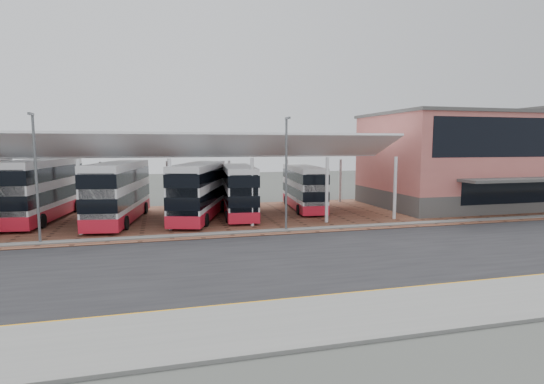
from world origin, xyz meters
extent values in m
plane|color=#3D403C|center=(0.00, 0.00, 0.00)|extent=(140.00, 140.00, 0.00)
cube|color=black|center=(0.00, -1.00, 0.01)|extent=(120.00, 14.00, 0.02)
cube|color=brown|center=(2.00, 13.00, 0.03)|extent=(72.00, 16.00, 0.06)
cube|color=slate|center=(0.00, -9.00, 0.07)|extent=(120.00, 4.00, 0.14)
cube|color=slate|center=(0.00, 6.20, 0.07)|extent=(120.00, 0.80, 0.14)
cube|color=orange|center=(0.00, -7.00, 0.03)|extent=(120.00, 0.12, 0.01)
cube|color=orange|center=(0.00, -6.70, 0.03)|extent=(120.00, 0.12, 0.01)
cylinder|color=white|center=(-18.00, 19.50, 2.30)|extent=(0.26, 0.26, 4.60)
cylinder|color=white|center=(-12.00, 8.50, 2.60)|extent=(0.26, 0.26, 5.20)
cylinder|color=white|center=(-12.00, 19.50, 2.30)|extent=(0.26, 0.26, 4.60)
cylinder|color=white|center=(-6.00, 8.50, 2.60)|extent=(0.26, 0.26, 5.20)
cylinder|color=white|center=(-6.00, 19.50, 2.30)|extent=(0.26, 0.26, 4.60)
cylinder|color=white|center=(0.00, 8.50, 2.60)|extent=(0.26, 0.26, 5.20)
cylinder|color=white|center=(0.00, 19.50, 2.30)|extent=(0.26, 0.26, 4.60)
cylinder|color=white|center=(6.00, 8.50, 2.60)|extent=(0.26, 0.26, 5.20)
cylinder|color=white|center=(6.00, 19.50, 2.30)|extent=(0.26, 0.26, 4.60)
cylinder|color=white|center=(12.00, 8.50, 2.60)|extent=(0.26, 0.26, 5.20)
cylinder|color=white|center=(12.00, 19.50, 2.30)|extent=(0.26, 0.26, 4.60)
cube|color=white|center=(-6.00, 10.70, 6.10)|extent=(37.00, 4.95, 1.95)
cube|color=white|center=(-6.00, 16.30, 5.90)|extent=(37.00, 7.12, 1.43)
cube|color=#514F4D|center=(23.00, 14.00, 0.90)|extent=(18.00, 12.00, 1.80)
cube|color=#D26F67|center=(23.00, 14.00, 5.40)|extent=(18.00, 12.00, 7.20)
cube|color=black|center=(23.00, 8.10, 6.80)|extent=(16.00, 0.25, 3.40)
cube|color=black|center=(23.00, 8.10, 2.10)|extent=(10.00, 0.25, 2.20)
cube|color=#514F4D|center=(23.00, 7.00, 3.20)|extent=(11.00, 2.40, 0.25)
cube|color=#514F4D|center=(23.00, 14.00, 9.10)|extent=(18.40, 12.40, 0.30)
cylinder|color=slate|center=(-14.00, 6.30, 4.00)|extent=(0.16, 0.16, 8.00)
cube|color=slate|center=(-14.00, 6.00, 8.00)|extent=(0.15, 0.90, 0.15)
cylinder|color=slate|center=(2.00, 6.30, 4.00)|extent=(0.16, 0.16, 8.00)
cube|color=slate|center=(2.00, 6.00, 8.00)|extent=(0.15, 0.90, 0.15)
cylinder|color=black|center=(-19.37, 16.52, 0.60)|extent=(0.52, 1.11, 1.08)
cube|color=white|center=(-15.99, 15.47, 2.66)|extent=(4.24, 12.15, 4.65)
cube|color=red|center=(-15.99, 15.47, 0.76)|extent=(4.29, 12.20, 0.97)
cube|color=black|center=(-15.99, 15.47, 2.17)|extent=(4.29, 12.20, 1.03)
cube|color=black|center=(-15.99, 15.47, 3.90)|extent=(4.29, 12.20, 1.03)
cube|color=black|center=(-16.77, 9.63, 2.55)|extent=(2.43, 0.43, 3.89)
cylinder|color=black|center=(-17.83, 11.88, 0.60)|extent=(0.44, 1.11, 1.08)
cylinder|color=black|center=(-15.15, 11.52, 0.60)|extent=(0.44, 1.11, 1.08)
cylinder|color=black|center=(-16.84, 19.43, 0.60)|extent=(0.44, 1.11, 1.08)
cylinder|color=black|center=(-14.16, 19.07, 0.60)|extent=(0.44, 1.11, 1.08)
cube|color=white|center=(-9.87, 13.08, 2.54)|extent=(4.32, 11.65, 4.45)
cube|color=red|center=(-9.87, 13.08, 0.73)|extent=(4.36, 11.69, 0.93)
cube|color=black|center=(-9.87, 13.08, 2.08)|extent=(4.36, 11.69, 0.98)
cube|color=black|center=(-9.87, 13.08, 3.73)|extent=(4.36, 11.69, 0.98)
cube|color=black|center=(-10.74, 7.50, 2.44)|extent=(2.32, 0.46, 3.73)
cylinder|color=black|center=(-11.71, 9.68, 0.58)|extent=(0.45, 1.07, 1.03)
cylinder|color=black|center=(-9.16, 9.28, 0.58)|extent=(0.45, 1.07, 1.03)
cylinder|color=black|center=(-10.59, 16.88, 0.58)|extent=(0.45, 1.07, 1.03)
cylinder|color=black|center=(-8.03, 16.48, 0.58)|extent=(0.45, 1.07, 1.03)
cube|color=white|center=(-3.57, 12.82, 2.48)|extent=(5.73, 11.31, 4.33)
cube|color=red|center=(-3.57, 12.82, 0.71)|extent=(5.78, 11.36, 0.91)
cube|color=black|center=(-3.57, 12.82, 2.02)|extent=(5.78, 11.36, 0.96)
cube|color=black|center=(-3.57, 12.82, 3.63)|extent=(5.78, 11.36, 0.96)
cube|color=black|center=(-5.22, 7.59, 2.37)|extent=(2.19, 0.78, 3.62)
cylinder|color=black|center=(-5.83, 9.82, 0.56)|extent=(0.57, 1.04, 1.01)
cylinder|color=black|center=(-3.43, 9.06, 0.56)|extent=(0.57, 1.04, 1.01)
cylinder|color=black|center=(-3.70, 16.58, 0.56)|extent=(0.57, 1.04, 1.01)
cylinder|color=black|center=(-1.30, 15.82, 0.56)|extent=(0.57, 1.04, 1.01)
cube|color=white|center=(-0.13, 13.60, 2.32)|extent=(3.33, 10.55, 4.06)
cube|color=red|center=(-0.13, 13.60, 0.67)|extent=(3.37, 10.59, 0.85)
cube|color=black|center=(-0.13, 13.60, 1.90)|extent=(3.37, 10.59, 0.90)
cube|color=black|center=(-0.13, 13.60, 3.41)|extent=(3.37, 10.59, 0.90)
cube|color=black|center=(-0.62, 8.48, 2.23)|extent=(2.12, 0.30, 3.40)
cylinder|color=black|center=(-1.62, 10.41, 0.53)|extent=(0.35, 0.96, 0.94)
cylinder|color=black|center=(0.73, 10.18, 0.53)|extent=(0.35, 0.96, 0.94)
cylinder|color=black|center=(-0.99, 17.02, 0.53)|extent=(0.35, 0.96, 0.94)
cylinder|color=black|center=(1.36, 16.79, 0.53)|extent=(0.35, 0.96, 0.94)
cube|color=white|center=(6.46, 15.49, 2.22)|extent=(3.36, 10.09, 3.87)
cube|color=red|center=(6.46, 15.49, 0.65)|extent=(3.40, 10.13, 0.81)
cube|color=black|center=(6.46, 15.49, 1.82)|extent=(3.40, 10.13, 0.86)
cube|color=black|center=(6.46, 15.49, 3.26)|extent=(3.40, 10.13, 0.86)
cube|color=black|center=(5.91, 10.61, 2.13)|extent=(2.02, 0.32, 3.24)
cylinder|color=black|center=(4.99, 12.47, 0.51)|extent=(0.35, 0.92, 0.90)
cylinder|color=black|center=(7.22, 12.21, 0.51)|extent=(0.35, 0.92, 0.90)
cylinder|color=black|center=(5.70, 18.77, 0.51)|extent=(0.35, 0.92, 0.90)
cylinder|color=black|center=(7.94, 18.51, 0.51)|extent=(0.35, 0.92, 0.90)
camera|label=1|loc=(-6.58, -22.43, 6.20)|focal=28.00mm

